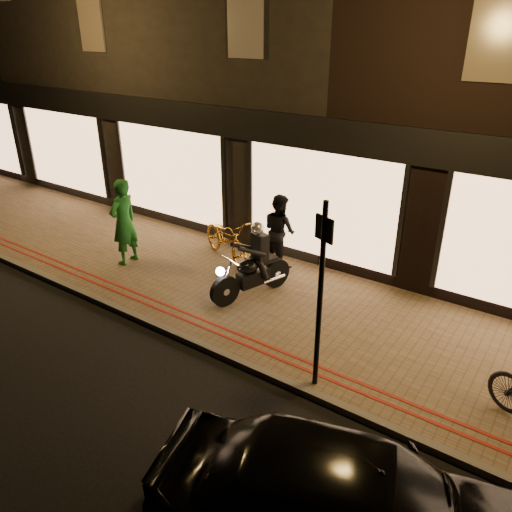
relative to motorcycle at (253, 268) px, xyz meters
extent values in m
plane|color=black|center=(0.43, -1.98, -0.73)|extent=(90.00, 90.00, 0.00)
cube|color=brown|center=(0.43, 0.02, -0.67)|extent=(50.00, 4.00, 0.12)
cube|color=#59544C|center=(0.43, -1.93, -0.67)|extent=(50.00, 0.14, 0.12)
cube|color=maroon|center=(0.43, -1.53, -0.61)|extent=(50.00, 0.06, 0.01)
cube|color=maroon|center=(0.43, -1.33, -0.61)|extent=(50.00, 0.06, 0.01)
cube|color=black|center=(-17.57, 7.02, 3.52)|extent=(12.00, 10.00, 8.50)
cube|color=black|center=(-5.57, 7.02, 3.52)|extent=(12.00, 10.00, 8.50)
cube|color=black|center=(0.43, 1.97, 2.42)|extent=(48.00, 0.12, 0.70)
cube|color=#FFBB7F|center=(-8.57, 1.96, 0.88)|extent=(3.60, 0.06, 2.38)
cube|color=#FFBB7F|center=(-4.07, 1.96, 0.88)|extent=(3.60, 0.06, 2.38)
cube|color=#FFBB7F|center=(0.43, 1.96, 0.88)|extent=(3.60, 0.06, 2.38)
cube|color=#3F331E|center=(-6.57, 1.97, 4.47)|extent=(0.90, 0.06, 1.30)
cube|color=#3F331E|center=(-1.57, 1.97, 4.47)|extent=(0.90, 0.06, 1.30)
cube|color=#3F331E|center=(3.43, 1.97, 4.27)|extent=(0.90, 0.06, 1.30)
cylinder|color=black|center=(-0.22, -0.66, -0.29)|extent=(0.31, 0.65, 0.64)
cylinder|color=black|center=(0.19, 0.58, -0.29)|extent=(0.31, 0.65, 0.64)
cylinder|color=silver|center=(-0.22, -0.66, -0.29)|extent=(0.18, 0.18, 0.14)
cylinder|color=silver|center=(0.19, 0.58, -0.29)|extent=(0.18, 0.18, 0.14)
cube|color=black|center=(0.00, 0.01, -0.21)|extent=(0.46, 0.75, 0.30)
ellipsoid|color=black|center=(-0.04, -0.11, 0.09)|extent=(0.46, 0.58, 0.29)
cube|color=black|center=(0.10, 0.30, 0.09)|extent=(0.38, 0.59, 0.09)
cylinder|color=silver|center=(-0.17, -0.51, 0.34)|extent=(0.58, 0.22, 0.03)
cylinder|color=silver|center=(-0.20, -0.61, 0.01)|extent=(0.15, 0.33, 0.71)
sphere|color=white|center=(-0.24, -0.74, 0.17)|extent=(0.21, 0.21, 0.17)
cylinder|color=silver|center=(0.26, 0.40, -0.33)|extent=(0.24, 0.54, 0.07)
cube|color=black|center=(0.05, 0.17, 0.44)|extent=(0.39, 0.31, 0.55)
sphere|color=#B9BBC0|center=(0.04, 0.11, 0.85)|extent=(0.33, 0.33, 0.26)
cylinder|color=black|center=(-0.20, -0.08, 0.47)|extent=(0.19, 0.61, 0.34)
cylinder|color=black|center=(0.11, -0.18, 0.47)|extent=(0.34, 0.58, 0.34)
cylinder|color=black|center=(-0.09, 0.18, -0.01)|extent=(0.12, 0.27, 0.46)
cylinder|color=black|center=(0.18, 0.09, -0.01)|extent=(0.25, 0.29, 0.46)
cylinder|color=black|center=(2.41, -1.73, 0.89)|extent=(0.10, 0.10, 3.00)
cube|color=black|center=(2.41, -1.73, 1.99)|extent=(0.34, 0.16, 0.35)
imported|color=#C18022|center=(-1.51, 1.06, -0.09)|extent=(2.11, 1.46, 1.05)
imported|color=#1B6623|center=(-3.33, -0.39, 0.39)|extent=(0.52, 0.76, 2.02)
imported|color=black|center=(-0.35, 1.55, 0.23)|extent=(1.01, 0.91, 1.70)
imported|color=black|center=(4.03, -3.93, 0.00)|extent=(4.60, 2.92, 1.46)
camera|label=1|loc=(5.23, -7.38, 4.49)|focal=35.00mm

